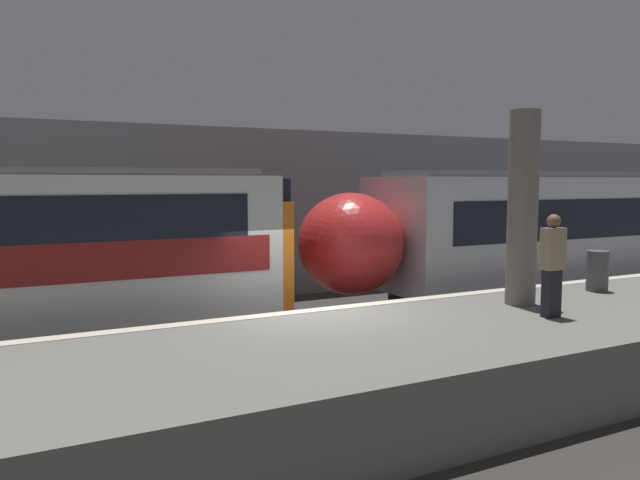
{
  "coord_description": "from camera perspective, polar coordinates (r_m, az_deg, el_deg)",
  "views": [
    {
      "loc": [
        -5.02,
        -9.91,
        3.44
      ],
      "look_at": [
        0.7,
        1.02,
        2.27
      ],
      "focal_mm": 35.0,
      "sensor_mm": 36.0,
      "label": 1
    }
  ],
  "objects": [
    {
      "name": "platform",
      "position": [
        9.69,
        5.07,
        -11.84
      ],
      "size": [
        40.0,
        4.26,
        1.15
      ],
      "color": "slate",
      "rests_on": "ground"
    },
    {
      "name": "ground_plane",
      "position": [
        11.63,
        -0.76,
        -11.8
      ],
      "size": [
        120.0,
        120.0,
        0.0
      ],
      "primitive_type": "plane",
      "color": "#33302D"
    },
    {
      "name": "person_waiting",
      "position": [
        11.22,
        20.48,
        -1.96
      ],
      "size": [
        0.38,
        0.24,
        1.75
      ],
      "color": "black",
      "rests_on": "platform"
    },
    {
      "name": "support_pillar_near",
      "position": [
        12.15,
        18.04,
        2.77
      ],
      "size": [
        0.55,
        0.55,
        3.6
      ],
      "color": "slate",
      "rests_on": "platform"
    },
    {
      "name": "station_rear_barrier",
      "position": [
        17.69,
        -11.12,
        2.19
      ],
      "size": [
        50.0,
        0.15,
        4.96
      ],
      "color": "gray",
      "rests_on": "ground"
    },
    {
      "name": "train_modern",
      "position": [
        21.19,
        26.15,
        0.71
      ],
      "size": [
        21.15,
        2.87,
        3.7
      ],
      "color": "black",
      "rests_on": "ground"
    },
    {
      "name": "trash_bin",
      "position": [
        14.32,
        24.03,
        -2.6
      ],
      "size": [
        0.44,
        0.44,
        0.85
      ],
      "color": "#4C4C51",
      "rests_on": "platform"
    }
  ]
}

